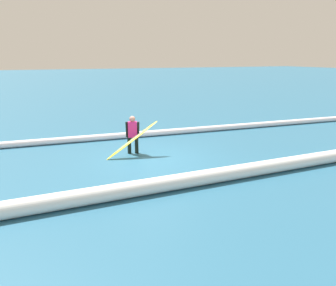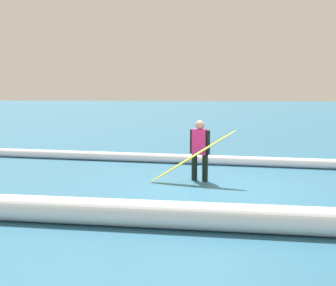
% 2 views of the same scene
% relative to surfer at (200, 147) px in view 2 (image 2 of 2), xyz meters
% --- Properties ---
extents(ground_plane, '(187.75, 187.75, 0.00)m').
position_rel_surfer_xyz_m(ground_plane, '(-0.46, 0.86, -0.81)').
color(ground_plane, '#285E7C').
extents(surfer, '(0.50, 0.30, 1.46)m').
position_rel_surfer_xyz_m(surfer, '(0.00, 0.00, 0.00)').
color(surfer, black).
rests_on(surfer, ground_plane).
extents(surfboard, '(2.04, 0.27, 1.32)m').
position_rel_surfer_xyz_m(surfboard, '(0.13, 0.40, -0.17)').
color(surfboard, yellow).
rests_on(surfboard, ground_plane).
extents(wave_crest_foreground, '(23.43, 1.92, 0.28)m').
position_rel_surfer_xyz_m(wave_crest_foreground, '(-1.09, -2.38, -0.67)').
color(wave_crest_foreground, white).
rests_on(wave_crest_foreground, ground_plane).
extents(wave_crest_midground, '(24.22, 0.45, 0.44)m').
position_rel_surfer_xyz_m(wave_crest_midground, '(1.94, 3.86, -0.59)').
color(wave_crest_midground, white).
rests_on(wave_crest_midground, ground_plane).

